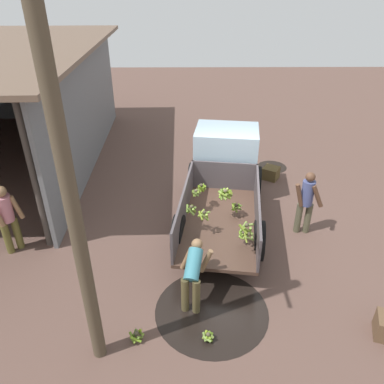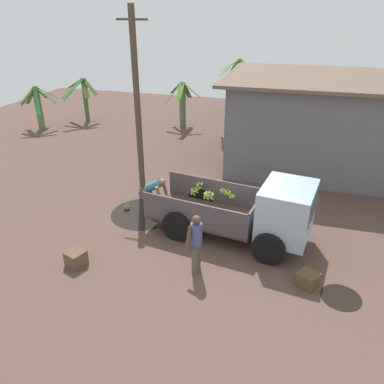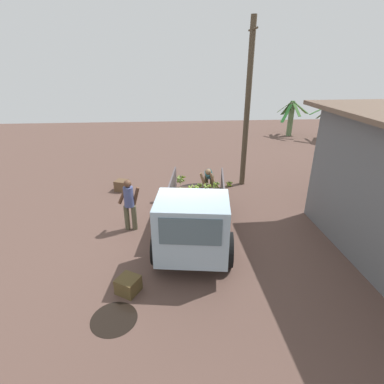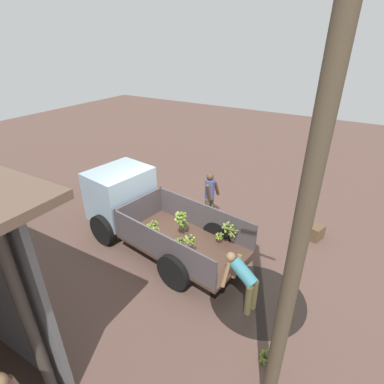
{
  "view_description": "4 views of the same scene",
  "coord_description": "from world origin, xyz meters",
  "views": [
    {
      "loc": [
        -7.86,
        0.92,
        5.46
      ],
      "look_at": [
        -1.07,
        0.85,
        1.48
      ],
      "focal_mm": 35.0,
      "sensor_mm": 36.0,
      "label": 1
    },
    {
      "loc": [
        1.67,
        -9.23,
        6.09
      ],
      "look_at": [
        -1.07,
        -0.23,
        1.41
      ],
      "focal_mm": 35.0,
      "sensor_mm": 36.0,
      "label": 2
    },
    {
      "loc": [
        7.6,
        -0.59,
        4.77
      ],
      "look_at": [
        -0.73,
        0.07,
        1.07
      ],
      "focal_mm": 28.0,
      "sensor_mm": 36.0,
      "label": 3
    },
    {
      "loc": [
        -4.21,
        5.4,
        5.19
      ],
      "look_at": [
        -0.59,
        -0.58,
        1.56
      ],
      "focal_mm": 28.0,
      "sensor_mm": 36.0,
      "label": 4
    }
  ],
  "objects": [
    {
      "name": "cargo_truck",
      "position": [
        0.96,
        -0.03,
        0.98
      ],
      "size": [
        4.83,
        2.46,
        1.88
      ],
      "rotation": [
        0.0,
        0.0,
        -0.14
      ],
      "color": "#4B3428",
      "rests_on": "ground"
    },
    {
      "name": "banana_bunch_on_ground_1",
      "position": [
        -3.59,
        0.6,
        0.09
      ],
      "size": [
        0.22,
        0.21,
        0.18
      ],
      "color": "brown",
      "rests_on": "ground"
    },
    {
      "name": "mud_patch_0",
      "position": [
        3.04,
        -1.8,
        0.0
      ],
      "size": [
        0.94,
        0.94,
        0.01
      ],
      "primitive_type": "cylinder",
      "color": "black",
      "rests_on": "ground"
    },
    {
      "name": "ground",
      "position": [
        0.0,
        0.0,
        0.0
      ],
      "size": [
        36.0,
        36.0,
        0.0
      ],
      "primitive_type": "plane",
      "color": "brown"
    },
    {
      "name": "person_worker_loading",
      "position": [
        -2.7,
        0.85,
        0.73
      ],
      "size": [
        0.78,
        0.65,
        1.21
      ],
      "rotation": [
        0.0,
        0.0,
        -0.21
      ],
      "color": "brown",
      "rests_on": "ground"
    },
    {
      "name": "person_foreground_visitor",
      "position": [
        -0.49,
        -1.82,
        0.9
      ],
      "size": [
        0.36,
        0.69,
        1.62
      ],
      "rotation": [
        0.0,
        0.0,
        3.06
      ],
      "color": "brown",
      "rests_on": "ground"
    },
    {
      "name": "banana_bunch_on_ground_0",
      "position": [
        -3.58,
        1.82,
        0.12
      ],
      "size": [
        0.28,
        0.28,
        0.21
      ],
      "color": "#47402E",
      "rests_on": "ground"
    },
    {
      "name": "utility_pole",
      "position": [
        -3.82,
        2.41,
        3.14
      ],
      "size": [
        1.06,
        0.21,
        6.18
      ],
      "color": "#4B3F2F",
      "rests_on": "ground"
    },
    {
      "name": "person_bystander_near_shed",
      "position": [
        -1.13,
        4.84,
        0.94
      ],
      "size": [
        0.56,
        0.58,
        1.69
      ],
      "rotation": [
        0.0,
        0.0,
        3.96
      ],
      "color": "brown",
      "rests_on": "ground"
    },
    {
      "name": "mud_patch_1",
      "position": [
        -2.96,
        0.5,
        0.0
      ],
      "size": [
        2.12,
        2.12,
        0.01
      ],
      "primitive_type": "cylinder",
      "color": "black",
      "rests_on": "ground"
    },
    {
      "name": "warehouse_shed",
      "position": [
        3.9,
        6.66,
        2.61
      ],
      "size": [
        10.05,
        6.28,
        3.65
      ],
      "rotation": [
        0.0,
        0.0,
        0.02
      ],
      "color": "slate",
      "rests_on": "ground"
    },
    {
      "name": "wooden_crate_1",
      "position": [
        2.27,
        -1.59,
        0.18
      ],
      "size": [
        0.61,
        0.61,
        0.37
      ],
      "primitive_type": "cube",
      "rotation": [
        0.0,
        0.0,
        2.6
      ],
      "color": "brown",
      "rests_on": "ground"
    }
  ]
}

